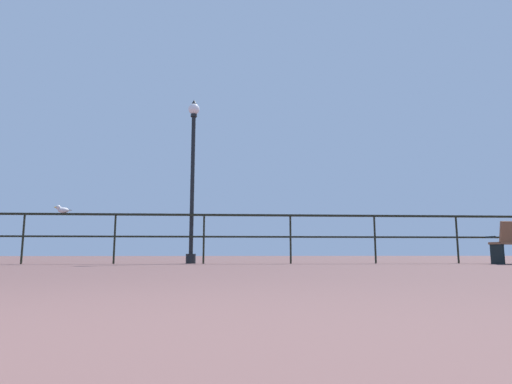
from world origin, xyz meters
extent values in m
cube|color=black|center=(0.00, 8.72, 1.10)|extent=(23.71, 0.05, 0.05)
cube|color=black|center=(0.00, 8.72, 0.60)|extent=(23.71, 0.04, 0.04)
cylinder|color=black|center=(-3.95, 8.72, 0.55)|extent=(0.04, 0.04, 1.10)
cylinder|color=black|center=(-1.98, 8.72, 0.55)|extent=(0.04, 0.04, 1.10)
cylinder|color=black|center=(0.00, 8.72, 0.55)|extent=(0.04, 0.04, 1.10)
cylinder|color=black|center=(1.98, 8.72, 0.55)|extent=(0.04, 0.04, 1.10)
cylinder|color=black|center=(3.95, 8.72, 0.55)|extent=(0.04, 0.04, 1.10)
cylinder|color=black|center=(5.93, 8.72, 0.55)|extent=(0.04, 0.04, 1.10)
cube|color=black|center=(6.41, 8.00, 0.23)|extent=(0.08, 0.39, 0.45)
cube|color=black|center=(6.40, 8.17, 0.59)|extent=(0.07, 0.30, 0.04)
cylinder|color=black|center=(-0.30, 8.93, 0.11)|extent=(0.23, 0.23, 0.22)
cylinder|color=black|center=(-0.30, 8.93, 1.85)|extent=(0.09, 0.09, 3.26)
cylinder|color=black|center=(-0.30, 8.93, 3.51)|extent=(0.15, 0.15, 0.06)
sphere|color=white|center=(-0.30, 8.93, 3.67)|extent=(0.27, 0.27, 0.27)
cone|color=black|center=(-0.30, 8.93, 3.85)|extent=(0.11, 0.11, 0.10)
ellipsoid|color=silver|center=(-3.13, 8.72, 1.19)|extent=(0.27, 0.23, 0.13)
ellipsoid|color=gray|center=(-3.13, 8.72, 1.20)|extent=(0.23, 0.18, 0.04)
sphere|color=silver|center=(-3.22, 8.67, 1.24)|extent=(0.10, 0.10, 0.10)
cone|color=gold|center=(-3.29, 8.64, 1.24)|extent=(0.06, 0.06, 0.04)
cube|color=gray|center=(-3.01, 8.77, 1.19)|extent=(0.10, 0.09, 0.02)
camera|label=1|loc=(0.54, -0.94, 0.25)|focal=29.71mm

